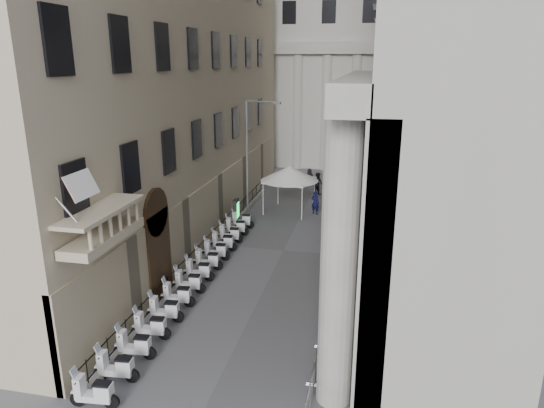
{
  "coord_description": "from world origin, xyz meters",
  "views": [
    {
      "loc": [
        5.13,
        -8.51,
        11.41
      ],
      "look_at": [
        0.32,
        14.2,
        4.5
      ],
      "focal_mm": 32.0,
      "sensor_mm": 36.0,
      "label": 1
    }
  ],
  "objects_px": {
    "security_tent": "(287,173)",
    "street_lamp": "(251,147)",
    "pedestrian_b": "(318,183)",
    "info_kiosk": "(236,212)",
    "scooter_0": "(96,407)",
    "pedestrian_a": "(315,203)"
  },
  "relations": [
    {
      "from": "street_lamp",
      "to": "pedestrian_b",
      "type": "bearing_deg",
      "value": 67.93
    },
    {
      "from": "pedestrian_b",
      "to": "street_lamp",
      "type": "bearing_deg",
      "value": 93.69
    },
    {
      "from": "pedestrian_a",
      "to": "pedestrian_b",
      "type": "distance_m",
      "value": 5.89
    },
    {
      "from": "security_tent",
      "to": "street_lamp",
      "type": "height_order",
      "value": "street_lamp"
    },
    {
      "from": "pedestrian_b",
      "to": "scooter_0",
      "type": "bearing_deg",
      "value": 119.18
    },
    {
      "from": "info_kiosk",
      "to": "pedestrian_b",
      "type": "height_order",
      "value": "pedestrian_b"
    },
    {
      "from": "street_lamp",
      "to": "pedestrian_b",
      "type": "height_order",
      "value": "street_lamp"
    },
    {
      "from": "pedestrian_a",
      "to": "pedestrian_b",
      "type": "relative_size",
      "value": 0.93
    },
    {
      "from": "scooter_0",
      "to": "street_lamp",
      "type": "height_order",
      "value": "street_lamp"
    },
    {
      "from": "security_tent",
      "to": "street_lamp",
      "type": "distance_m",
      "value": 3.52
    },
    {
      "from": "info_kiosk",
      "to": "pedestrian_b",
      "type": "relative_size",
      "value": 0.98
    },
    {
      "from": "street_lamp",
      "to": "info_kiosk",
      "type": "bearing_deg",
      "value": -84.47
    },
    {
      "from": "scooter_0",
      "to": "info_kiosk",
      "type": "xyz_separation_m",
      "value": [
        -0.54,
        19.32,
        0.98
      ]
    },
    {
      "from": "street_lamp",
      "to": "scooter_0",
      "type": "bearing_deg",
      "value": -77.95
    },
    {
      "from": "security_tent",
      "to": "info_kiosk",
      "type": "bearing_deg",
      "value": -123.21
    },
    {
      "from": "security_tent",
      "to": "pedestrian_a",
      "type": "bearing_deg",
      "value": -13.49
    },
    {
      "from": "scooter_0",
      "to": "pedestrian_b",
      "type": "bearing_deg",
      "value": -13.21
    },
    {
      "from": "scooter_0",
      "to": "pedestrian_b",
      "type": "distance_m",
      "value": 29.35
    },
    {
      "from": "security_tent",
      "to": "street_lamp",
      "type": "relative_size",
      "value": 0.52
    },
    {
      "from": "security_tent",
      "to": "pedestrian_b",
      "type": "distance_m",
      "value": 5.97
    },
    {
      "from": "security_tent",
      "to": "pedestrian_b",
      "type": "relative_size",
      "value": 2.27
    },
    {
      "from": "street_lamp",
      "to": "pedestrian_a",
      "type": "height_order",
      "value": "street_lamp"
    }
  ]
}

